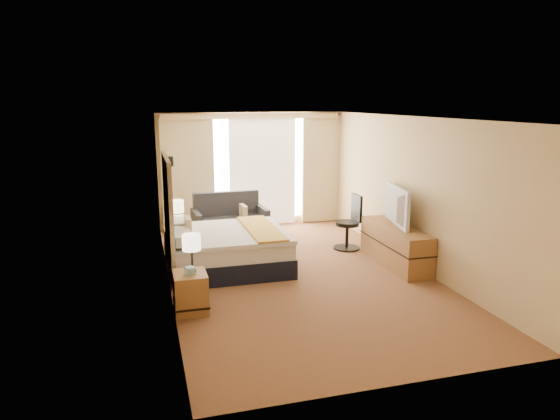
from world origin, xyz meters
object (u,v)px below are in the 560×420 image
object	(u,v)px
loveseat	(230,224)
lamp_right	(177,207)
nightstand_right	(177,243)
bed	(228,249)
nightstand_left	(191,292)
desk_chair	(350,225)
media_dresser	(395,245)
floor_lamp	(170,183)
lamp_left	(191,243)
television	(390,206)

from	to	relation	value
loveseat	lamp_right	bearing A→B (deg)	-140.19
nightstand_right	bed	size ratio (longest dim) A/B	0.28
nightstand_left	desk_chair	size ratio (longest dim) A/B	0.51
nightstand_right	media_dresser	size ratio (longest dim) A/B	0.31
bed	floor_lamp	xyz separation A→B (m)	(-0.84, 1.76, 0.91)
desk_chair	floor_lamp	bearing A→B (deg)	159.05
media_dresser	lamp_left	bearing A→B (deg)	-164.62
media_dresser	desk_chair	distance (m)	1.19
bed	nightstand_right	bearing A→B (deg)	133.49
nightstand_left	media_dresser	world-z (taller)	media_dresser
media_dresser	lamp_left	world-z (taller)	lamp_left
nightstand_left	floor_lamp	bearing A→B (deg)	90.50
nightstand_left	lamp_right	world-z (taller)	lamp_right
nightstand_right	loveseat	size ratio (longest dim) A/B	0.35
media_dresser	television	distance (m)	0.71
television	bed	bearing A→B (deg)	91.99
desk_chair	lamp_right	bearing A→B (deg)	174.65
nightstand_right	bed	distance (m)	1.18
nightstand_left	lamp_right	size ratio (longest dim) A/B	1.01
loveseat	lamp_right	distance (m)	1.73
nightstand_left	lamp_left	distance (m)	0.69
lamp_left	nightstand_left	bearing A→B (deg)	-134.24
loveseat	lamp_left	size ratio (longest dim) A/B	2.95
bed	television	xyz separation A→B (m)	(2.84, -0.44, 0.70)
floor_lamp	lamp_right	size ratio (longest dim) A/B	3.27
desk_chair	lamp_left	world-z (taller)	lamp_left
nightstand_left	media_dresser	size ratio (longest dim) A/B	0.31
nightstand_right	floor_lamp	bearing A→B (deg)	91.89
nightstand_left	nightstand_right	xyz separation A→B (m)	(0.00, 2.50, 0.00)
floor_lamp	bed	bearing A→B (deg)	-64.55
lamp_left	loveseat	bearing A→B (deg)	72.08
floor_lamp	lamp_right	bearing A→B (deg)	-87.20
nightstand_left	floor_lamp	xyz separation A→B (m)	(-0.03, 3.41, 0.99)
media_dresser	desk_chair	world-z (taller)	desk_chair
lamp_left	television	world-z (taller)	television
bed	floor_lamp	world-z (taller)	floor_lamp
nightstand_right	lamp_left	bearing A→B (deg)	-89.00
lamp_left	television	size ratio (longest dim) A/B	0.45
floor_lamp	nightstand_left	bearing A→B (deg)	-89.50
nightstand_left	nightstand_right	distance (m)	2.50
media_dresser	lamp_right	size ratio (longest dim) A/B	3.30
nightstand_left	lamp_left	bearing A→B (deg)	45.76
bed	lamp_right	distance (m)	1.29
lamp_right	nightstand_right	bearing A→B (deg)	107.37
desk_chair	loveseat	bearing A→B (deg)	146.66
loveseat	media_dresser	bearing A→B (deg)	-48.40
desk_chair	lamp_left	distance (m)	3.93
nightstand_left	lamp_right	xyz separation A→B (m)	(0.02, 2.45, 0.70)
floor_lamp	lamp_right	distance (m)	1.01
media_dresser	loveseat	xyz separation A→B (m)	(-2.53, 2.50, -0.03)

